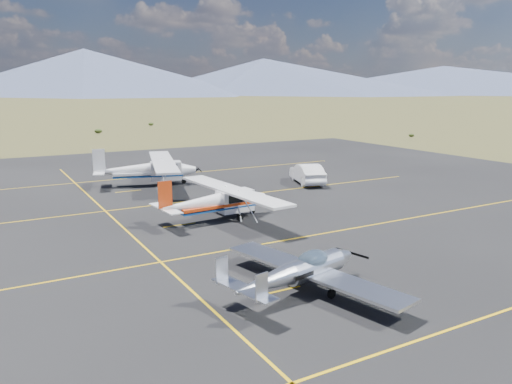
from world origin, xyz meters
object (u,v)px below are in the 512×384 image
object	(u,v)px
aircraft_low_wing	(301,271)
aircraft_plain	(148,169)
aircraft_cessna	(217,200)
sedan	(307,173)

from	to	relation	value
aircraft_low_wing	aircraft_plain	xyz separation A→B (m)	(1.38, 24.00, 0.46)
aircraft_low_wing	aircraft_cessna	bearing A→B (deg)	68.69
aircraft_cessna	sedan	bearing A→B (deg)	26.54
aircraft_plain	sedan	distance (m)	13.09
aircraft_cessna	sedan	distance (m)	13.41
aircraft_cessna	aircraft_plain	distance (m)	12.49
aircraft_low_wing	aircraft_cessna	size ratio (longest dim) A/B	0.81
aircraft_low_wing	sedan	world-z (taller)	aircraft_low_wing
aircraft_low_wing	aircraft_plain	bearing A→B (deg)	74.00
sedan	aircraft_cessna	bearing A→B (deg)	49.31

